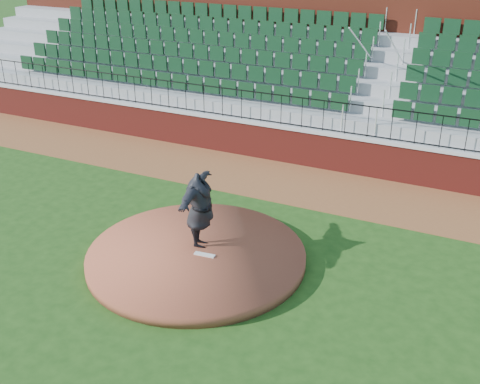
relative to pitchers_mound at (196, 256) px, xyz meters
The scene contains 10 objects.
ground 0.47m from the pitchers_mound, ahead, with size 90.00×90.00×0.00m, color #1B3F12.
warning_track 5.44m from the pitchers_mound, 85.26° to the left, with size 34.00×3.20×0.01m, color brown.
field_wall 7.05m from the pitchers_mound, 86.33° to the left, with size 34.00×0.35×1.20m, color maroon.
wall_cap 7.12m from the pitchers_mound, 86.33° to the left, with size 34.00×0.45×0.10m, color #B7B7B7.
wall_railing 7.23m from the pitchers_mound, 86.33° to the left, with size 34.00×0.05×1.00m, color black, non-canonical shape.
seating_stands 10.00m from the pitchers_mound, 87.36° to the left, with size 34.00×5.10×4.60m, color gray, non-canonical shape.
concourse_wall 12.83m from the pitchers_mound, 87.95° to the left, with size 34.00×0.50×5.50m, color maroon.
pitchers_mound is the anchor object (origin of this frame).
pitching_rubber 0.31m from the pitchers_mound, 13.43° to the right, with size 0.52×0.13×0.03m, color silver.
pitcher 1.14m from the pitchers_mound, 99.24° to the left, with size 2.38×0.65×1.94m, color black.
Camera 1 is at (5.78, -10.57, 7.54)m, focal length 43.64 mm.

